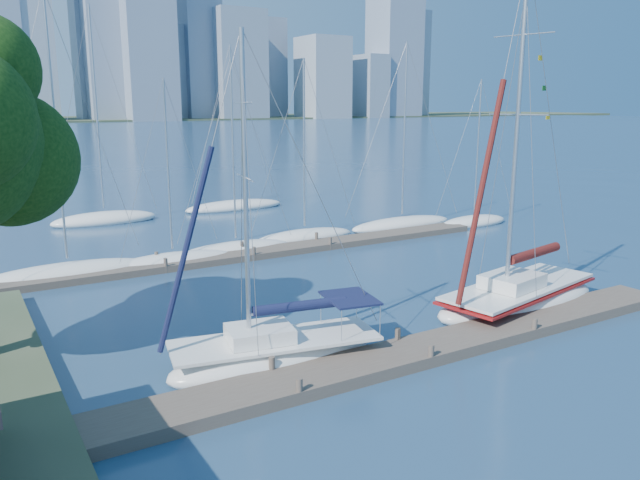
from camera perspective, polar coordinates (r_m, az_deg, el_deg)
ground at (r=22.17m, az=8.53°, el=-10.63°), size 700.00×700.00×0.00m
near_dock at (r=22.09m, az=8.55°, el=-10.15°), size 26.00×2.00×0.40m
far_dock at (r=36.08m, az=-5.15°, el=-1.13°), size 30.00×1.80×0.36m
sailboat_navy at (r=21.21m, az=-4.14°, el=-8.91°), size 7.85×3.80×11.35m
sailboat_maroon at (r=27.93m, az=17.76°, el=-3.74°), size 9.15×4.52×14.63m
bg_boat_0 at (r=33.92m, az=-22.01°, el=-2.75°), size 8.69×5.02×14.18m
bg_boat_1 at (r=34.86m, az=-13.30°, el=-1.85°), size 7.08×4.61×10.16m
bg_boat_2 at (r=36.93m, az=-7.68°, el=-0.80°), size 7.02×3.08×11.37m
bg_boat_3 at (r=39.93m, az=-1.42°, el=0.34°), size 7.18×3.29×11.58m
bg_boat_4 at (r=44.35m, az=7.49°, el=1.47°), size 8.65×4.43×12.92m
bg_boat_5 at (r=46.22m, az=13.89°, el=1.64°), size 6.14×3.84×10.51m
bg_boat_6 at (r=48.18m, az=-19.08°, el=1.85°), size 7.86×5.43×15.56m
bg_boat_7 at (r=51.89m, az=-7.83°, el=3.09°), size 8.72×4.53×13.41m
skyline at (r=309.10m, az=-25.38°, el=16.60°), size 503.82×51.31×118.72m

